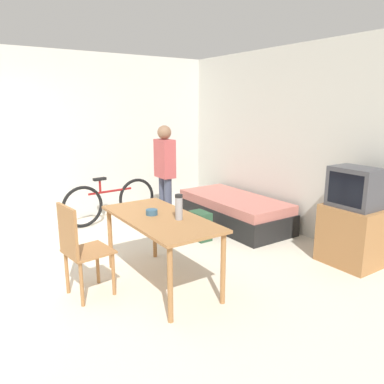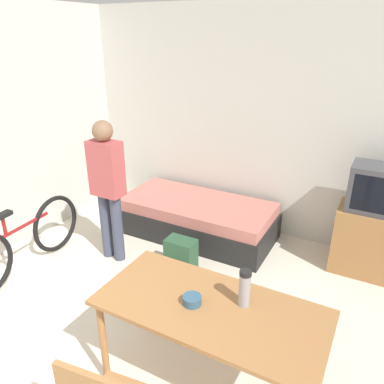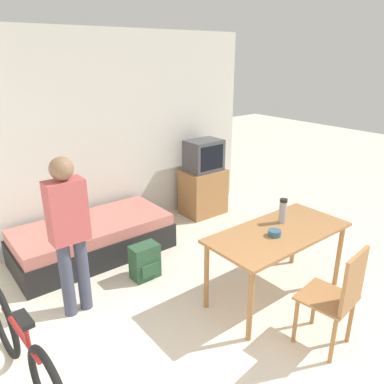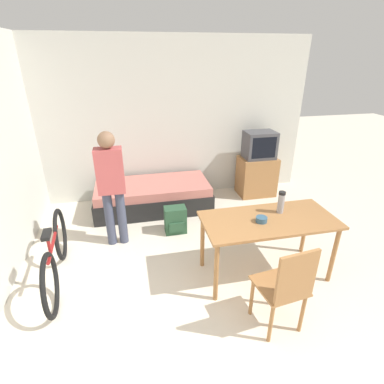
# 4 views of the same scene
# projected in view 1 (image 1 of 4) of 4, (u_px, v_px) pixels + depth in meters

# --- Properties ---
(ground_plane) EXTENTS (20.00, 20.00, 0.00)m
(ground_plane) POSITION_uv_depth(u_px,v_px,m) (18.00, 285.00, 3.99)
(ground_plane) COLOR beige
(wall_back) EXTENTS (5.11, 0.06, 2.70)m
(wall_back) POSITION_uv_depth(u_px,v_px,m) (276.00, 140.00, 5.73)
(wall_back) COLOR silver
(wall_back) RESTS_ON ground_plane
(wall_left) EXTENTS (0.06, 4.76, 2.70)m
(wall_left) POSITION_uv_depth(u_px,v_px,m) (107.00, 136.00, 6.38)
(wall_left) COLOR silver
(wall_left) RESTS_ON ground_plane
(daybed) EXTENTS (1.90, 0.89, 0.46)m
(daybed) POSITION_uv_depth(u_px,v_px,m) (234.00, 211.00, 5.93)
(daybed) COLOR black
(daybed) RESTS_ON ground_plane
(tv) EXTENTS (0.65, 0.47, 1.18)m
(tv) POSITION_uv_depth(u_px,v_px,m) (352.00, 221.00, 4.39)
(tv) COLOR #9E6B3D
(tv) RESTS_ON ground_plane
(dining_table) EXTENTS (1.49, 0.70, 0.75)m
(dining_table) POSITION_uv_depth(u_px,v_px,m) (160.00, 225.00, 3.87)
(dining_table) COLOR #9E6B3D
(dining_table) RESTS_ON ground_plane
(wooden_chair) EXTENTS (0.47, 0.47, 0.96)m
(wooden_chair) POSITION_uv_depth(u_px,v_px,m) (79.00, 246.00, 3.62)
(wooden_chair) COLOR #9E6B3D
(wooden_chair) RESTS_ON ground_plane
(bicycle) EXTENTS (0.16, 1.61, 0.75)m
(bicycle) POSITION_uv_depth(u_px,v_px,m) (111.00, 201.00, 6.06)
(bicycle) COLOR black
(bicycle) RESTS_ON ground_plane
(person_standing) EXTENTS (0.34, 0.21, 1.57)m
(person_standing) POSITION_uv_depth(u_px,v_px,m) (165.00, 169.00, 5.76)
(person_standing) COLOR #3D4256
(person_standing) RESTS_ON ground_plane
(thermos_flask) EXTENTS (0.08, 0.08, 0.26)m
(thermos_flask) POSITION_uv_depth(u_px,v_px,m) (179.00, 206.00, 3.73)
(thermos_flask) COLOR #99999E
(thermos_flask) RESTS_ON dining_table
(mate_bowl) EXTENTS (0.12, 0.12, 0.06)m
(mate_bowl) POSITION_uv_depth(u_px,v_px,m) (152.00, 212.00, 3.92)
(mate_bowl) COLOR #335670
(mate_bowl) RESTS_ON dining_table
(backpack) EXTENTS (0.31, 0.23, 0.40)m
(backpack) POSITION_uv_depth(u_px,v_px,m) (200.00, 226.00, 5.30)
(backpack) COLOR #284C33
(backpack) RESTS_ON ground_plane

